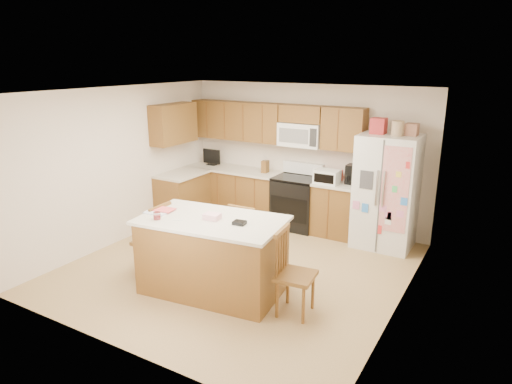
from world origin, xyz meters
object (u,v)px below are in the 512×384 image
Objects in this scene: windsor_chair_right at (294,275)px; windsor_chair_left at (154,241)px; windsor_chair_back at (246,239)px; refrigerator at (386,190)px; island at (213,255)px; stove at (297,201)px.

windsor_chair_left is at bearing -178.95° from windsor_chair_right.
windsor_chair_back is at bearing 146.86° from windsor_chair_right.
windsor_chair_back is at bearing 34.83° from windsor_chair_left.
windsor_chair_left is (-2.48, -2.62, -0.43)m from refrigerator.
island is at bearing 0.68° from windsor_chair_left.
windsor_chair_right is at bearing -98.06° from refrigerator.
refrigerator reaches higher than windsor_chair_right.
stove is at bearing 94.17° from windsor_chair_back.
windsor_chair_right is (2.12, 0.04, 0.00)m from windsor_chair_left.
stove is 0.55× the size of refrigerator.
windsor_chair_back is (0.07, 0.72, -0.03)m from island.
stove is 1.09× the size of windsor_chair_right.
refrigerator is 3.63m from windsor_chair_left.
windsor_chair_left is 1.28m from windsor_chair_back.
island is 1.86× the size of windsor_chair_left.
refrigerator reaches higher than windsor_chair_back.
island is at bearing -119.88° from refrigerator.
stove is 1.63m from refrigerator.
stove reaches higher than windsor_chair_right.
stove is at bearing 71.19° from windsor_chair_left.
stove is 1.10× the size of windsor_chair_left.
refrigerator is at bearing 60.12° from island.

